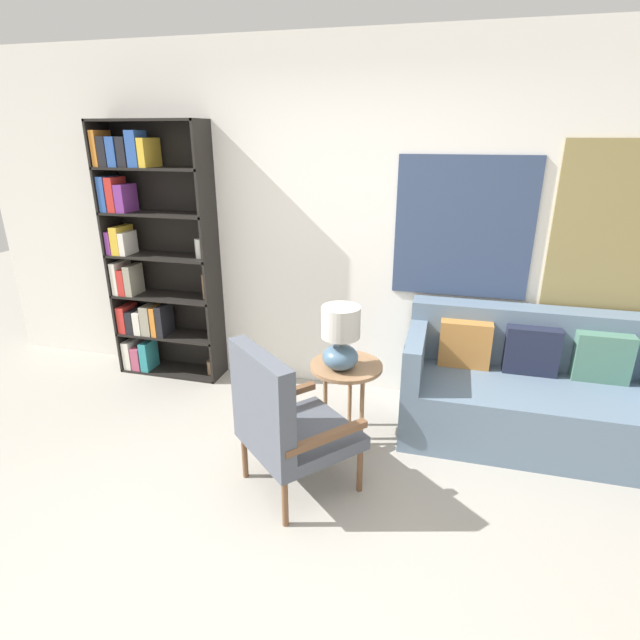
{
  "coord_description": "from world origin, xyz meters",
  "views": [
    {
      "loc": [
        0.85,
        -1.76,
        2.03
      ],
      "look_at": [
        0.09,
        1.14,
        0.9
      ],
      "focal_mm": 28.0,
      "sensor_mm": 36.0,
      "label": 1
    }
  ],
  "objects_px": {
    "table_lamp": "(341,337)",
    "bookshelf": "(149,257)",
    "armchair": "(282,418)",
    "side_table": "(346,373)",
    "couch": "(528,391)"
  },
  "relations": [
    {
      "from": "armchair",
      "to": "side_table",
      "type": "relative_size",
      "value": 1.67
    },
    {
      "from": "armchair",
      "to": "side_table",
      "type": "xyz_separation_m",
      "value": [
        0.24,
        0.66,
        -0.01
      ]
    },
    {
      "from": "side_table",
      "to": "couch",
      "type": "bearing_deg",
      "value": 17.13
    },
    {
      "from": "couch",
      "to": "side_table",
      "type": "height_order",
      "value": "couch"
    },
    {
      "from": "armchair",
      "to": "couch",
      "type": "xyz_separation_m",
      "value": [
        1.46,
        1.04,
        -0.17
      ]
    },
    {
      "from": "armchair",
      "to": "table_lamp",
      "type": "xyz_separation_m",
      "value": [
        0.21,
        0.6,
        0.29
      ]
    },
    {
      "from": "side_table",
      "to": "table_lamp",
      "type": "relative_size",
      "value": 1.3
    },
    {
      "from": "armchair",
      "to": "couch",
      "type": "bearing_deg",
      "value": 35.52
    },
    {
      "from": "armchair",
      "to": "table_lamp",
      "type": "bearing_deg",
      "value": 70.79
    },
    {
      "from": "table_lamp",
      "to": "bookshelf",
      "type": "bearing_deg",
      "value": 159.07
    },
    {
      "from": "bookshelf",
      "to": "couch",
      "type": "distance_m",
      "value": 3.15
    },
    {
      "from": "couch",
      "to": "table_lamp",
      "type": "relative_size",
      "value": 3.91
    },
    {
      "from": "bookshelf",
      "to": "side_table",
      "type": "bearing_deg",
      "value": -18.77
    },
    {
      "from": "armchair",
      "to": "table_lamp",
      "type": "distance_m",
      "value": 0.69
    },
    {
      "from": "couch",
      "to": "bookshelf",
      "type": "bearing_deg",
      "value": 175.38
    }
  ]
}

